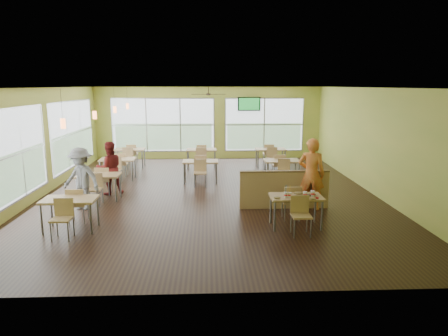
{
  "coord_description": "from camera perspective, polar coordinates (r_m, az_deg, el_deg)",
  "views": [
    {
      "loc": [
        -0.05,
        -11.85,
        3.28
      ],
      "look_at": [
        0.4,
        -1.04,
        1.02
      ],
      "focal_mm": 32.0,
      "sensor_mm": 36.0,
      "label": 1
    }
  ],
  "objects": [
    {
      "name": "room",
      "position": [
        11.97,
        -2.13,
        3.73
      ],
      "size": [
        12.0,
        12.04,
        3.2
      ],
      "color": "black",
      "rests_on": "ground"
    },
    {
      "name": "window_bays",
      "position": [
        15.26,
        -12.22,
        4.75
      ],
      "size": [
        9.24,
        10.24,
        2.38
      ],
      "color": "white",
      "rests_on": "room"
    },
    {
      "name": "main_table",
      "position": [
        9.46,
        10.26,
        -4.64
      ],
      "size": [
        1.22,
        1.52,
        0.87
      ],
      "color": "tan",
      "rests_on": "floor"
    },
    {
      "name": "half_wall_divider",
      "position": [
        10.86,
        8.59,
        -3.04
      ],
      "size": [
        2.4,
        0.14,
        1.04
      ],
      "color": "tan",
      "rests_on": "floor"
    },
    {
      "name": "dining_tables",
      "position": [
        13.86,
        -6.48,
        0.7
      ],
      "size": [
        6.92,
        8.72,
        0.87
      ],
      "color": "tan",
      "rests_on": "floor"
    },
    {
      "name": "pendant_lights",
      "position": [
        12.94,
        -16.62,
        7.66
      ],
      "size": [
        0.11,
        7.31,
        0.86
      ],
      "color": "#2D2119",
      "rests_on": "ceiling"
    },
    {
      "name": "ceiling_fan",
      "position": [
        14.85,
        -2.23,
        10.5
      ],
      "size": [
        1.25,
        1.25,
        0.29
      ],
      "color": "#2D2119",
      "rests_on": "ceiling"
    },
    {
      "name": "tv_backwall",
      "position": [
        17.86,
        3.6,
        9.11
      ],
      "size": [
        1.0,
        0.07,
        0.6
      ],
      "color": "black",
      "rests_on": "wall_back"
    },
    {
      "name": "man_plaid",
      "position": [
        10.81,
        12.36,
        -0.85
      ],
      "size": [
        0.82,
        0.67,
        1.92
      ],
      "primitive_type": "imported",
      "rotation": [
        0.0,
        0.0,
        2.8
      ],
      "color": "#EE4E1A",
      "rests_on": "floor"
    },
    {
      "name": "patron_maroon",
      "position": [
        12.56,
        -16.04,
        -0.01
      ],
      "size": [
        0.96,
        0.87,
        1.61
      ],
      "primitive_type": "imported",
      "rotation": [
        0.0,
        0.0,
        3.54
      ],
      "color": "maroon",
      "rests_on": "floor"
    },
    {
      "name": "patron_grey",
      "position": [
        11.25,
        -19.72,
        -1.45
      ],
      "size": [
        1.23,
        0.97,
        1.67
      ],
      "primitive_type": "imported",
      "rotation": [
        0.0,
        0.0,
        -0.37
      ],
      "color": "slate",
      "rests_on": "floor"
    },
    {
      "name": "cup_blue",
      "position": [
        9.25,
        8.81,
        -3.78
      ],
      "size": [
        0.09,
        0.09,
        0.32
      ],
      "color": "white",
      "rests_on": "main_table"
    },
    {
      "name": "cup_yellow",
      "position": [
        9.26,
        9.36,
        -3.79
      ],
      "size": [
        0.09,
        0.09,
        0.32
      ],
      "color": "white",
      "rests_on": "main_table"
    },
    {
      "name": "cup_red_near",
      "position": [
        9.37,
        11.52,
        -3.67
      ],
      "size": [
        0.09,
        0.09,
        0.34
      ],
      "color": "white",
      "rests_on": "main_table"
    },
    {
      "name": "cup_red_far",
      "position": [
        9.44,
        12.57,
        -3.56
      ],
      "size": [
        0.1,
        0.1,
        0.37
      ],
      "color": "white",
      "rests_on": "main_table"
    },
    {
      "name": "food_basket",
      "position": [
        9.53,
        12.36,
        -3.69
      ],
      "size": [
        0.22,
        0.22,
        0.05
      ],
      "color": "black",
      "rests_on": "main_table"
    },
    {
      "name": "ketchup_cup",
      "position": [
        9.31,
        13.16,
        -4.18
      ],
      "size": [
        0.07,
        0.07,
        0.03
      ],
      "primitive_type": "cylinder",
      "color": "#A6070E",
      "rests_on": "main_table"
    },
    {
      "name": "wrapper_left",
      "position": [
        9.16,
        7.62,
        -4.21
      ],
      "size": [
        0.16,
        0.15,
        0.04
      ],
      "primitive_type": "ellipsoid",
      "rotation": [
        0.0,
        0.0,
        0.06
      ],
      "color": "olive",
      "rests_on": "main_table"
    },
    {
      "name": "wrapper_mid",
      "position": [
        9.58,
        10.58,
        -3.53
      ],
      "size": [
        0.23,
        0.21,
        0.06
      ],
      "primitive_type": "ellipsoid",
      "rotation": [
        0.0,
        0.0,
        0.03
      ],
      "color": "olive",
      "rests_on": "main_table"
    },
    {
      "name": "wrapper_right",
      "position": [
        9.22,
        12.54,
        -4.3
      ],
      "size": [
        0.15,
        0.14,
        0.04
      ],
      "primitive_type": "ellipsoid",
      "rotation": [
        0.0,
        0.0,
        -0.12
      ],
      "color": "olive",
      "rests_on": "main_table"
    }
  ]
}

